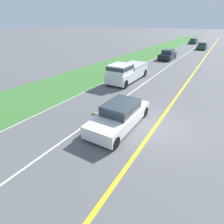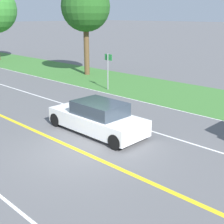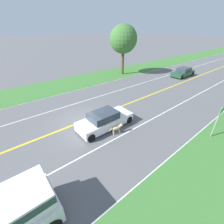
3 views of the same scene
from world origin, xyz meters
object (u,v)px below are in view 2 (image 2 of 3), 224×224
ego_car (98,118)px  street_sign (108,67)px  roadside_tree_right_near (85,7)px  dog (114,114)px

ego_car → street_sign: 7.94m
ego_car → roadside_tree_right_near: roadside_tree_right_near is taller
ego_car → roadside_tree_right_near: bearing=50.4°
dog → roadside_tree_right_near: size_ratio=0.16×
dog → street_sign: (4.64, 5.01, 1.06)m
ego_car → street_sign: size_ratio=1.85×
dog → roadside_tree_right_near: (7.30, 10.13, 4.91)m
ego_car → roadside_tree_right_near: 14.26m
ego_car → street_sign: bearing=41.5°
roadside_tree_right_near → ego_car: bearing=-129.6°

